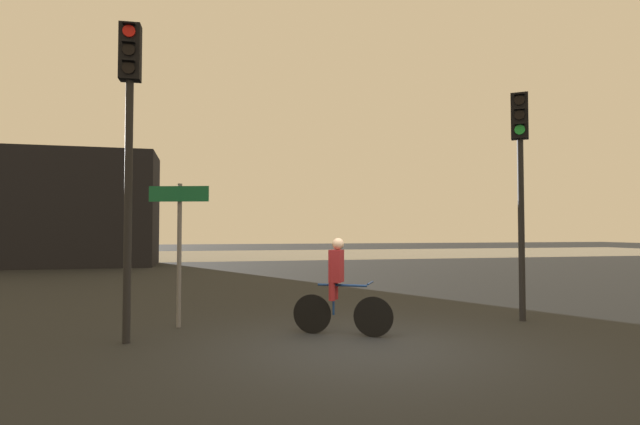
# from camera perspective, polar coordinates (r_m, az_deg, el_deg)

# --- Properties ---
(ground_plane) EXTENTS (120.00, 120.00, 0.00)m
(ground_plane) POSITION_cam_1_polar(r_m,az_deg,el_deg) (7.72, 5.21, -15.13)
(ground_plane) COLOR black
(water_strip) EXTENTS (80.00, 16.00, 0.01)m
(water_strip) POSITION_cam_1_polar(r_m,az_deg,el_deg) (36.92, -9.74, -4.79)
(water_strip) COLOR slate
(water_strip) RESTS_ON ground
(traffic_light_near_right) EXTENTS (0.40, 0.42, 4.44)m
(traffic_light_near_right) POSITION_cam_1_polar(r_m,az_deg,el_deg) (10.56, 21.92, 5.37)
(traffic_light_near_right) COLOR black
(traffic_light_near_right) RESTS_ON ground
(traffic_light_near_left) EXTENTS (0.33, 0.34, 5.01)m
(traffic_light_near_left) POSITION_cam_1_polar(r_m,az_deg,el_deg) (8.51, -20.97, 9.62)
(traffic_light_near_left) COLOR black
(traffic_light_near_left) RESTS_ON ground
(direction_sign_post) EXTENTS (1.06, 0.35, 2.60)m
(direction_sign_post) POSITION_cam_1_polar(r_m,az_deg,el_deg) (9.39, -15.81, -2.30)
(direction_sign_post) COLOR slate
(direction_sign_post) RESTS_ON ground
(cyclist) EXTENTS (1.51, 0.88, 1.62)m
(cyclist) POSITION_cam_1_polar(r_m,az_deg,el_deg) (8.45, 2.12, -8.36)
(cyclist) COLOR black
(cyclist) RESTS_ON ground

